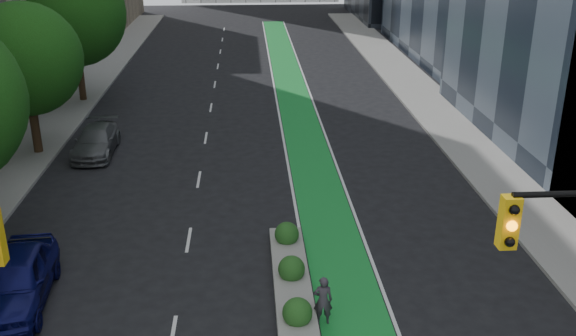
{
  "coord_description": "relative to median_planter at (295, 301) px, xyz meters",
  "views": [
    {
      "loc": [
        -0.11,
        -9.95,
        11.61
      ],
      "look_at": [
        1.29,
        11.66,
        3.0
      ],
      "focal_mm": 40.0,
      "sensor_mm": 36.0,
      "label": 1
    }
  ],
  "objects": [
    {
      "name": "sidewalk_left",
      "position": [
        -13.0,
        17.96,
        -0.3
      ],
      "size": [
        3.6,
        90.0,
        0.15
      ],
      "primitive_type": "cube",
      "color": "gray",
      "rests_on": "ground"
    },
    {
      "name": "sidewalk_right",
      "position": [
        10.6,
        17.96,
        -0.3
      ],
      "size": [
        3.6,
        90.0,
        0.15
      ],
      "primitive_type": "cube",
      "color": "gray",
      "rests_on": "ground"
    },
    {
      "name": "bike_lane_paint",
      "position": [
        1.8,
        22.96,
        -0.37
      ],
      "size": [
        2.2,
        70.0,
        0.01
      ],
      "primitive_type": "cube",
      "color": "#198E35",
      "rests_on": "ground"
    },
    {
      "name": "tree_midfar",
      "position": [
        -12.2,
        14.96,
        4.57
      ],
      "size": [
        5.6,
        5.6,
        7.76
      ],
      "color": "black",
      "rests_on": "ground"
    },
    {
      "name": "tree_far",
      "position": [
        -12.2,
        24.96,
        5.32
      ],
      "size": [
        6.6,
        6.6,
        9.0
      ],
      "color": "black",
      "rests_on": "ground"
    },
    {
      "name": "median_planter",
      "position": [
        0.0,
        0.0,
        0.0
      ],
      "size": [
        1.2,
        10.26,
        1.1
      ],
      "color": "gray",
      "rests_on": "ground"
    },
    {
      "name": "cyclist",
      "position": [
        0.8,
        -0.68,
        0.43
      ],
      "size": [
        0.6,
        0.4,
        1.6
      ],
      "primitive_type": "imported",
      "rotation": [
        0.0,
        0.0,
        3.11
      ],
      "color": "#37313B",
      "rests_on": "ground"
    },
    {
      "name": "parked_car_left_near",
      "position": [
        -8.76,
        1.01,
        0.49
      ],
      "size": [
        2.44,
        5.2,
        1.72
      ],
      "primitive_type": "imported",
      "rotation": [
        0.0,
        0.0,
        0.08
      ],
      "color": "#0D0F51",
      "rests_on": "ground"
    },
    {
      "name": "parked_car_left_far",
      "position": [
        -9.19,
        14.85,
        0.32
      ],
      "size": [
        2.03,
        4.81,
        1.39
      ],
      "primitive_type": "imported",
      "rotation": [
        0.0,
        0.0,
        0.02
      ],
      "color": "#545659",
      "rests_on": "ground"
    }
  ]
}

